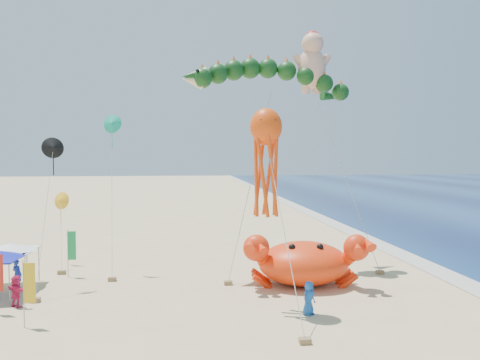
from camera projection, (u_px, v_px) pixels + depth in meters
name	position (u px, v px, depth m)	size (l,w,h in m)	color
ground	(277.00, 290.00, 27.97)	(320.00, 320.00, 0.00)	#D1B784
foam_strip	(465.00, 283.00, 29.39)	(320.00, 320.00, 0.00)	silver
crab_inflatable	(304.00, 262.00, 28.96)	(7.61, 5.19, 3.33)	#F2350C
dragon_kite	(269.00, 83.00, 32.59)	(12.38, 6.59, 14.48)	#0F3812
cherub_kite	(312.00, 61.00, 33.40)	(5.27, 4.06, 16.90)	#E8AC8E
octopus_kite	(266.00, 154.00, 24.09)	(1.97, 5.66, 10.48)	#F4490C
canopy_white	(10.00, 248.00, 28.43)	(3.12, 3.12, 2.71)	gray
feather_flags	(15.00, 266.00, 25.45)	(5.93, 9.22, 3.20)	gray
beachgoers	(40.00, 284.00, 26.14)	(22.20, 10.64, 1.83)	#B8391D
small_kites	(45.00, 180.00, 29.56)	(9.84, 13.18, 10.90)	#0E9D79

